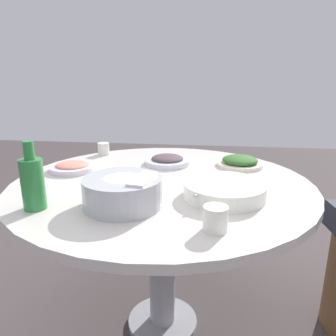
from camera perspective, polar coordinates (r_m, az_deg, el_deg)
ground at (r=1.72m, az=-0.94°, el=-25.69°), size 8.00×8.00×0.00m
round_dining_table at (r=1.38m, az=-1.06°, el=-6.39°), size 1.23×1.23×0.72m
rice_bowl at (r=1.09m, az=-7.96°, el=-4.10°), size 0.26×0.26×0.11m
soup_bowl at (r=1.18m, az=9.88°, el=-3.90°), size 0.29×0.29×0.06m
dish_eggplant at (r=1.58m, az=-0.12°, el=1.35°), size 0.22×0.22×0.05m
dish_shrimp at (r=1.54m, az=-16.46°, el=0.20°), size 0.20×0.20×0.04m
dish_greens at (r=1.59m, az=12.50°, el=1.07°), size 0.22×0.22×0.05m
green_bottle at (r=1.13m, az=-22.69°, el=-2.32°), size 0.07×0.07×0.23m
tea_cup_near at (r=1.80m, az=-11.26°, el=3.32°), size 0.06×0.06×0.06m
tea_cup_far at (r=0.93m, az=8.33°, el=-8.79°), size 0.07×0.07×0.07m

